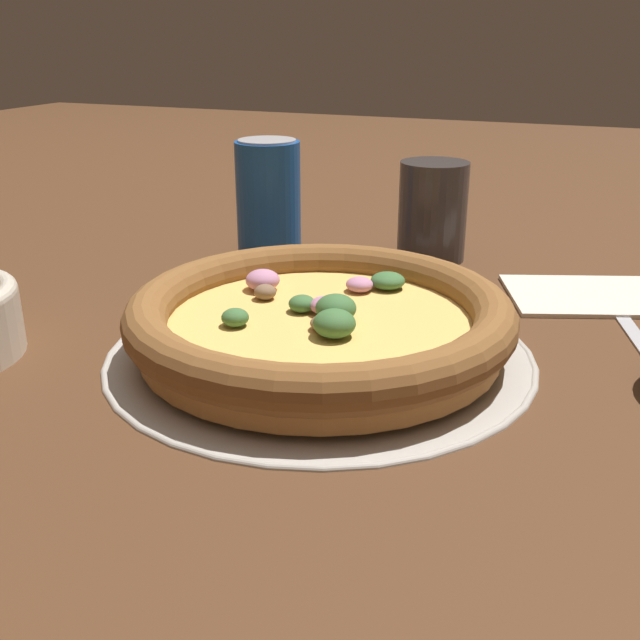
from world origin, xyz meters
TOP-DOWN VIEW (x-y plane):
  - ground_plane at (0.00, 0.00)m, footprint 3.00×3.00m
  - pizza_tray at (0.00, 0.00)m, footprint 0.32×0.32m
  - pizza at (0.00, -0.00)m, footprint 0.29×0.29m
  - drinking_cup at (-0.02, -0.27)m, footprint 0.07×0.07m
  - napkin at (-0.19, -0.21)m, footprint 0.19×0.16m
  - fork at (-0.21, -0.17)m, footprint 0.06×0.17m
  - beverage_can at (0.14, -0.21)m, footprint 0.07×0.07m

SIDE VIEW (x-z plane):
  - ground_plane at x=0.00m, z-range 0.00..0.00m
  - fork at x=-0.21m, z-range 0.00..0.00m
  - pizza_tray at x=0.00m, z-range 0.00..0.01m
  - napkin at x=-0.19m, z-range 0.00..0.01m
  - pizza at x=0.00m, z-range 0.01..0.05m
  - drinking_cup at x=-0.02m, z-range 0.00..0.10m
  - beverage_can at x=0.14m, z-range 0.00..0.12m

